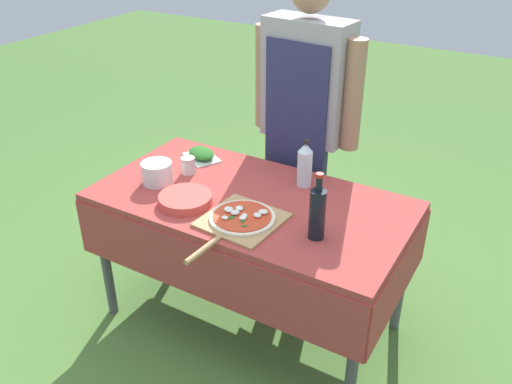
# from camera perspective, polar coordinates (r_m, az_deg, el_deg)

# --- Properties ---
(ground_plane) EXTENTS (12.00, 12.00, 0.00)m
(ground_plane) POSITION_cam_1_polar(r_m,az_deg,el_deg) (2.93, -0.49, -13.15)
(ground_plane) COLOR #517F38
(prep_table) EXTENTS (1.47, 0.78, 0.73)m
(prep_table) POSITION_cam_1_polar(r_m,az_deg,el_deg) (2.54, -0.55, -2.37)
(prep_table) COLOR #A83D38
(prep_table) RESTS_ON ground
(person_cook) EXTENTS (0.62, 0.24, 1.65)m
(person_cook) POSITION_cam_1_polar(r_m,az_deg,el_deg) (2.85, 5.20, 8.55)
(person_cook) COLOR #333D56
(person_cook) RESTS_ON ground
(pizza_on_peel) EXTENTS (0.34, 0.54, 0.05)m
(pizza_on_peel) POSITION_cam_1_polar(r_m,az_deg,el_deg) (2.31, -1.61, -2.91)
(pizza_on_peel) COLOR tan
(pizza_on_peel) RESTS_ON prep_table
(oil_bottle) EXTENTS (0.07, 0.07, 0.29)m
(oil_bottle) POSITION_cam_1_polar(r_m,az_deg,el_deg) (2.17, 6.47, -2.18)
(oil_bottle) COLOR black
(oil_bottle) RESTS_ON prep_table
(water_bottle) EXTENTS (0.07, 0.07, 0.24)m
(water_bottle) POSITION_cam_1_polar(r_m,az_deg,el_deg) (2.56, 5.15, 2.93)
(water_bottle) COLOR silver
(water_bottle) RESTS_ON prep_table
(herb_container) EXTENTS (0.24, 0.22, 0.05)m
(herb_container) POSITION_cam_1_polar(r_m,az_deg,el_deg) (2.87, -5.76, 4.02)
(herb_container) COLOR silver
(herb_container) RESTS_ON prep_table
(mixing_tub) EXTENTS (0.15, 0.15, 0.11)m
(mixing_tub) POSITION_cam_1_polar(r_m,az_deg,el_deg) (2.64, -10.37, 2.02)
(mixing_tub) COLOR silver
(mixing_tub) RESTS_ON prep_table
(plate_stack) EXTENTS (0.25, 0.25, 0.04)m
(plate_stack) POSITION_cam_1_polar(r_m,az_deg,el_deg) (2.47, -7.46, -0.77)
(plate_stack) COLOR #DB4C42
(plate_stack) RESTS_ON prep_table
(sauce_jar) EXTENTS (0.07, 0.07, 0.08)m
(sauce_jar) POSITION_cam_1_polar(r_m,az_deg,el_deg) (2.72, -7.14, 2.71)
(sauce_jar) COLOR silver
(sauce_jar) RESTS_ON prep_table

